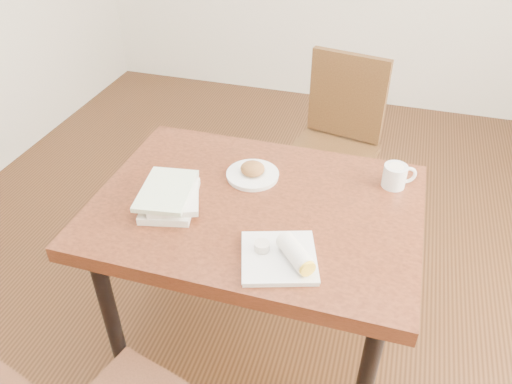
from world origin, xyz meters
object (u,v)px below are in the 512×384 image
(table, at_px, (256,221))
(plate_burrito, at_px, (284,256))
(plate_scone, at_px, (253,173))
(book_stack, at_px, (170,196))
(coffee_mug, at_px, (396,175))
(chair_far, at_px, (337,136))

(table, height_order, plate_burrito, plate_burrito)
(table, xyz_separation_m, plate_scone, (-0.06, 0.15, 0.10))
(plate_burrito, bearing_deg, plate_scone, 118.77)
(plate_scone, bearing_deg, book_stack, -133.84)
(table, height_order, book_stack, book_stack)
(table, height_order, plate_scone, plate_scone)
(coffee_mug, xyz_separation_m, book_stack, (-0.76, -0.34, -0.01))
(chair_far, bearing_deg, book_stack, -114.63)
(book_stack, bearing_deg, plate_scone, 46.16)
(chair_far, height_order, plate_scone, chair_far)
(chair_far, relative_size, plate_scone, 4.67)
(table, xyz_separation_m, plate_burrito, (0.17, -0.26, 0.11))
(chair_far, bearing_deg, table, -100.22)
(coffee_mug, bearing_deg, table, -151.56)
(table, bearing_deg, plate_burrito, -57.21)
(plate_burrito, relative_size, book_stack, 0.96)
(coffee_mug, bearing_deg, chair_far, 115.02)
(coffee_mug, distance_m, book_stack, 0.84)
(plate_burrito, bearing_deg, coffee_mug, 59.72)
(table, relative_size, plate_scone, 5.73)
(table, xyz_separation_m, chair_far, (0.16, 0.91, -0.12))
(chair_far, relative_size, plate_burrito, 3.26)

